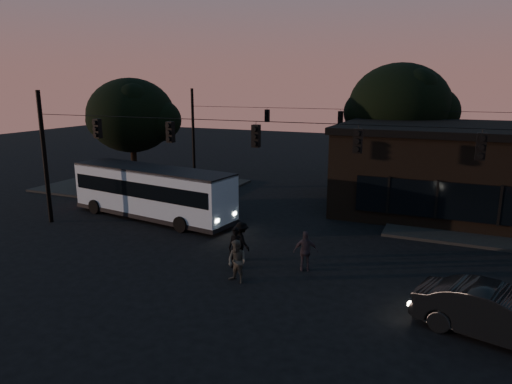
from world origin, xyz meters
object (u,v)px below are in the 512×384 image
at_px(pedestrian_b, 237,262).
at_px(pedestrian_d, 242,241).
at_px(building, 468,169).
at_px(bus, 152,190).
at_px(pedestrian_a, 236,248).
at_px(car, 497,314).
at_px(pedestrian_c, 306,251).

distance_m(pedestrian_b, pedestrian_d, 2.47).
relative_size(building, bus, 1.39).
distance_m(building, pedestrian_a, 16.70).
xyz_separation_m(building, car, (0.79, -15.70, -1.90)).
bearing_deg(car, pedestrian_c, 83.62).
relative_size(pedestrian_a, pedestrian_c, 1.04).
xyz_separation_m(building, pedestrian_b, (-8.43, -15.17, -1.83)).
bearing_deg(pedestrian_b, pedestrian_a, 132.81).
xyz_separation_m(car, pedestrian_a, (-9.90, 1.83, 0.11)).
bearing_deg(pedestrian_b, pedestrian_d, 126.07).
bearing_deg(bus, pedestrian_d, -18.72).
bearing_deg(car, bus, 84.13).
bearing_deg(pedestrian_c, pedestrian_a, -4.13).
relative_size(bus, pedestrian_d, 6.25).
height_order(pedestrian_b, pedestrian_c, pedestrian_c).
distance_m(car, pedestrian_c, 7.59).
xyz_separation_m(bus, pedestrian_a, (7.94, -4.97, -0.79)).
relative_size(car, pedestrian_d, 2.77).
bearing_deg(pedestrian_b, bus, 159.00).
height_order(pedestrian_c, pedestrian_d, pedestrian_d).
distance_m(bus, pedestrian_c, 11.54).
bearing_deg(building, pedestrian_c, -115.88).
bearing_deg(pedestrian_d, bus, 7.74).
relative_size(pedestrian_c, pedestrian_d, 1.00).
bearing_deg(car, pedestrian_d, 89.30).
height_order(bus, pedestrian_d, bus).
distance_m(building, pedestrian_c, 14.50).
distance_m(building, pedestrian_b, 17.45).
xyz_separation_m(pedestrian_a, pedestrian_d, (-0.21, 1.01, -0.03)).
bearing_deg(bus, pedestrian_c, -12.13).
bearing_deg(pedestrian_a, building, 53.80).
bearing_deg(pedestrian_a, pedestrian_b, -65.06).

